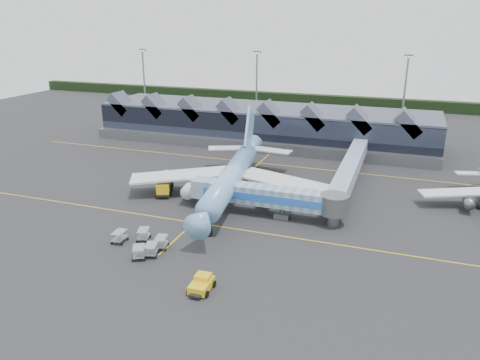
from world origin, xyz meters
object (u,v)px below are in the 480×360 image
(pushback_tug, at_px, (202,284))
(fuel_truck, at_px, (165,182))
(jet_bridge, at_px, (276,198))
(main_airliner, at_px, (233,175))

(pushback_tug, bearing_deg, fuel_truck, 123.54)
(jet_bridge, relative_size, fuel_truck, 2.90)
(main_airliner, bearing_deg, jet_bridge, -41.06)
(main_airliner, xyz_separation_m, fuel_truck, (-13.60, -1.65, -2.57))
(jet_bridge, xyz_separation_m, pushback_tug, (-2.46, -25.04, -2.69))
(pushback_tug, bearing_deg, jet_bridge, 82.50)
(main_airliner, height_order, jet_bridge, main_airliner)
(main_airliner, xyz_separation_m, jet_bridge, (10.15, -6.53, -0.84))
(main_airliner, relative_size, jet_bridge, 1.70)
(main_airliner, relative_size, pushback_tug, 10.69)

